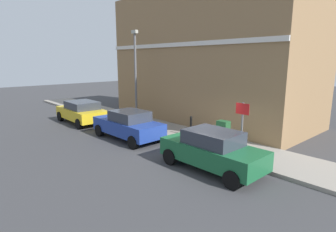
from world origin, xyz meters
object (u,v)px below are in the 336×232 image
at_px(car_yellow, 82,112).
at_px(utility_cabinet, 223,134).
at_px(car_green, 212,150).
at_px(bollard_far_kerb, 151,122).
at_px(bollard_near_cabinet, 191,125).
at_px(street_sign, 242,122).
at_px(car_blue, 128,125).
at_px(lamppost, 136,73).

xyz_separation_m(car_yellow, utility_cabinet, (2.62, -9.40, -0.08)).
bearing_deg(car_green, bollard_far_kerb, -15.01).
bearing_deg(bollard_near_cabinet, car_green, -126.51).
relative_size(car_yellow, street_sign, 1.79).
bearing_deg(utility_cabinet, car_green, -151.53).
height_order(car_green, bollard_near_cabinet, car_green).
height_order(car_blue, lamppost, lamppost).
relative_size(car_green, bollard_near_cabinet, 3.88).
xyz_separation_m(car_blue, bollard_near_cabinet, (2.59, -2.04, -0.07)).
distance_m(car_green, utility_cabinet, 2.84).
bearing_deg(street_sign, car_blue, 104.71).
distance_m(car_green, bollard_near_cabinet, 4.37).
relative_size(car_blue, lamppost, 0.74).
height_order(car_green, utility_cabinet, car_green).
bearing_deg(car_yellow, bollard_far_kerb, -163.05).
bearing_deg(lamppost, car_yellow, 133.07).
height_order(utility_cabinet, street_sign, street_sign).
distance_m(utility_cabinet, street_sign, 2.11).
bearing_deg(bollard_near_cabinet, lamppost, 92.88).
height_order(car_yellow, lamppost, lamppost).
bearing_deg(car_blue, bollard_near_cabinet, -129.69).
bearing_deg(bollard_far_kerb, car_yellow, 106.25).
xyz_separation_m(car_yellow, lamppost, (2.49, -2.66, 2.54)).
xyz_separation_m(car_blue, lamppost, (2.36, 2.54, 2.53)).
bearing_deg(lamppost, bollard_near_cabinet, -87.12).
height_order(bollard_far_kerb, street_sign, street_sign).
bearing_deg(bollard_near_cabinet, car_yellow, 110.57).
bearing_deg(car_yellow, street_sign, -170.77).
distance_m(car_blue, bollard_near_cabinet, 3.30).
xyz_separation_m(bollard_near_cabinet, lamppost, (-0.23, 4.58, 2.60)).
xyz_separation_m(bollard_near_cabinet, bollard_far_kerb, (-1.18, 1.96, 0.00)).
distance_m(car_green, street_sign, 1.78).
bearing_deg(car_blue, lamppost, -44.32).
distance_m(bollard_near_cabinet, bollard_far_kerb, 2.28).
bearing_deg(utility_cabinet, car_yellow, 105.57).
height_order(utility_cabinet, lamppost, lamppost).
bearing_deg(bollard_near_cabinet, car_blue, 141.73).
bearing_deg(bollard_far_kerb, lamppost, 70.19).
xyz_separation_m(utility_cabinet, bollard_far_kerb, (-1.08, 4.11, 0.02)).
height_order(car_yellow, bollard_near_cabinet, car_yellow).
xyz_separation_m(car_blue, car_yellow, (-0.13, 5.20, -0.01)).
relative_size(utility_cabinet, lamppost, 0.20).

